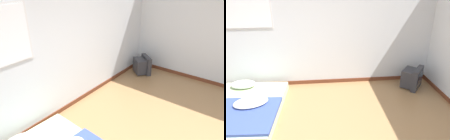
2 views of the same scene
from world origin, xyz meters
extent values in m
cube|color=silver|center=(0.00, 2.49, 1.30)|extent=(8.02, 0.06, 2.60)
cube|color=brown|center=(0.00, 2.45, 0.04)|extent=(8.02, 0.02, 0.09)
cube|color=silver|center=(-1.25, 2.45, 1.81)|extent=(1.08, 0.01, 0.94)
cube|color=white|center=(-1.25, 2.44, 1.81)|extent=(1.01, 0.01, 0.87)
cube|color=beige|center=(-1.24, 1.39, 0.08)|extent=(1.46, 1.93, 0.16)
ellipsoid|color=silver|center=(-1.43, 2.11, 0.23)|extent=(0.54, 0.37, 0.14)
cube|color=#384C93|center=(-1.26, 1.05, 0.19)|extent=(1.44, 1.16, 0.05)
ellipsoid|color=silver|center=(-1.08, 1.34, 0.25)|extent=(0.69, 0.54, 0.11)
cube|color=#333338|center=(2.24, 2.08, 0.22)|extent=(0.47, 0.49, 0.39)
cube|color=#333338|center=(2.39, 1.97, 0.24)|extent=(0.41, 0.46, 0.49)
cube|color=#283342|center=(2.43, 1.93, 0.26)|extent=(0.27, 0.33, 0.35)
camera|label=1|loc=(-2.62, -0.61, 2.72)|focal=35.00mm
camera|label=2|loc=(0.16, -2.22, 2.42)|focal=35.00mm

